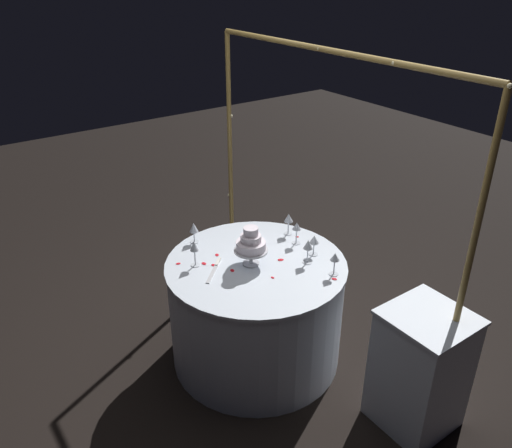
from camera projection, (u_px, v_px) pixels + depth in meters
name	position (u px, v px, depth m)	size (l,w,h in m)	color
ground_plane	(256.00, 354.00, 3.70)	(12.00, 12.00, 0.00)	black
decorative_arch	(323.00, 157.00, 3.33)	(2.31, 0.06, 2.06)	olive
main_table	(256.00, 311.00, 3.52)	(1.19, 1.19, 0.77)	silver
side_table	(420.00, 370.00, 3.01)	(0.45, 0.45, 0.78)	silver
tiered_cake	(251.00, 244.00, 3.26)	(0.22, 0.22, 0.27)	silver
wine_glass_0	(194.00, 248.00, 3.26)	(0.06, 0.06, 0.18)	silver
wine_glass_1	(289.00, 219.00, 3.64)	(0.06, 0.06, 0.16)	silver
wine_glass_2	(297.00, 228.00, 3.52)	(0.06, 0.06, 0.16)	silver
wine_glass_3	(335.00, 258.00, 3.17)	(0.06, 0.06, 0.15)	silver
wine_glass_4	(314.00, 240.00, 3.39)	(0.06, 0.06, 0.14)	silver
wine_glass_5	(308.00, 246.00, 3.29)	(0.06, 0.06, 0.17)	silver
wine_glass_6	(194.00, 228.00, 3.54)	(0.06, 0.06, 0.15)	silver
cake_knife	(215.00, 269.00, 3.27)	(0.22, 0.23, 0.01)	silver
rose_petal_0	(214.00, 265.00, 3.32)	(0.04, 0.03, 0.00)	red
rose_petal_1	(281.00, 260.00, 3.37)	(0.04, 0.03, 0.00)	red
rose_petal_2	(178.00, 264.00, 3.33)	(0.03, 0.02, 0.00)	red
rose_petal_3	(273.00, 278.00, 3.19)	(0.03, 0.02, 0.00)	red
rose_petal_4	(204.00, 263.00, 3.33)	(0.04, 0.03, 0.00)	red
rose_petal_5	(297.00, 237.00, 3.65)	(0.03, 0.02, 0.00)	red
rose_petal_6	(217.00, 255.00, 3.43)	(0.03, 0.02, 0.00)	red
rose_petal_7	(249.00, 235.00, 3.68)	(0.03, 0.02, 0.00)	red
rose_petal_8	(334.00, 279.00, 3.17)	(0.03, 0.02, 0.00)	red
rose_petal_9	(232.00, 270.00, 3.26)	(0.03, 0.02, 0.00)	red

